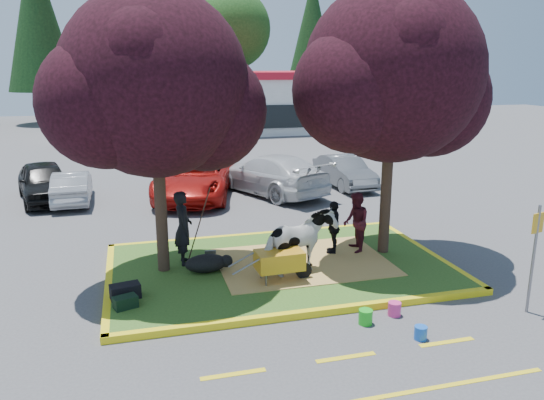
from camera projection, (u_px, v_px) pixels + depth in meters
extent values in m
plane|color=#424244|center=(280.00, 270.00, 13.18)|extent=(90.00, 90.00, 0.00)
cube|color=#30561A|center=(280.00, 267.00, 13.16)|extent=(8.00, 5.00, 0.15)
cube|color=yellow|center=(315.00, 313.00, 10.74)|extent=(8.30, 0.16, 0.15)
cube|color=yellow|center=(256.00, 236.00, 15.57)|extent=(8.30, 0.16, 0.15)
cube|color=yellow|center=(109.00, 284.00, 12.13)|extent=(0.16, 5.30, 0.15)
cube|color=yellow|center=(426.00, 252.00, 14.19)|extent=(0.16, 5.30, 0.15)
cube|color=tan|center=(303.00, 262.00, 13.29)|extent=(4.20, 3.00, 0.01)
cylinder|color=black|center=(160.00, 199.00, 12.36)|extent=(0.28, 0.28, 3.53)
sphere|color=black|center=(154.00, 83.00, 11.70)|extent=(4.20, 4.20, 4.20)
sphere|color=black|center=(206.00, 110.00, 12.34)|extent=(2.86, 2.86, 2.86)
sphere|color=black|center=(105.00, 102.00, 11.25)|extent=(2.86, 2.86, 2.86)
cylinder|color=black|center=(387.00, 183.00, 13.59)|extent=(0.28, 0.28, 3.70)
sphere|color=black|center=(393.00, 72.00, 12.90)|extent=(4.40, 4.40, 4.40)
sphere|color=black|center=(430.00, 99.00, 13.56)|extent=(2.99, 2.99, 2.99)
sphere|color=black|center=(355.00, 90.00, 12.44)|extent=(2.99, 2.99, 2.99)
cube|color=yellow|center=(233.00, 374.00, 8.74)|extent=(1.10, 0.12, 0.01)
cube|color=yellow|center=(346.00, 357.00, 9.25)|extent=(1.10, 0.12, 0.01)
cube|color=yellow|center=(447.00, 342.00, 9.75)|extent=(1.10, 0.12, 0.01)
cube|color=yellow|center=(376.00, 398.00, 8.13)|extent=(6.00, 0.10, 0.01)
cube|color=silver|center=(203.00, 105.00, 39.36)|extent=(20.00, 8.00, 4.00)
cube|color=#B51323|center=(202.00, 75.00, 38.82)|extent=(20.40, 8.40, 0.50)
cube|color=black|center=(211.00, 118.00, 35.72)|extent=(19.00, 0.10, 1.60)
cylinder|color=black|center=(46.00, 100.00, 44.75)|extent=(0.44, 0.44, 3.92)
cone|color=black|center=(38.00, 17.00, 43.08)|extent=(5.60, 5.60, 11.90)
cylinder|color=black|center=(143.00, 103.00, 48.28)|extent=(0.44, 0.44, 3.08)
sphere|color=#143811|center=(139.00, 42.00, 46.96)|extent=(6.16, 6.16, 6.16)
cylinder|color=black|center=(231.00, 99.00, 49.29)|extent=(0.44, 0.44, 3.64)
sphere|color=#143811|center=(230.00, 28.00, 47.74)|extent=(7.28, 7.28, 7.28)
cylinder|color=black|center=(311.00, 98.00, 51.80)|extent=(0.44, 0.44, 3.50)
cone|color=black|center=(312.00, 34.00, 50.30)|extent=(5.00, 5.00, 10.62)
cylinder|color=black|center=(390.00, 98.00, 52.91)|extent=(0.44, 0.44, 3.22)
sphere|color=#143811|center=(393.00, 41.00, 51.54)|extent=(6.44, 6.44, 6.44)
imported|color=silver|center=(299.00, 243.00, 12.36)|extent=(1.99, 1.42, 1.53)
ellipsoid|color=black|center=(206.00, 263.00, 12.60)|extent=(1.10, 0.76, 0.43)
imported|color=black|center=(183.00, 228.00, 12.99)|extent=(0.46, 0.69, 1.85)
imported|color=#45131D|center=(356.00, 222.00, 13.86)|extent=(0.73, 0.87, 1.60)
imported|color=black|center=(334.00, 227.00, 13.79)|extent=(0.64, 0.89, 1.40)
cylinder|color=black|center=(304.00, 271.00, 12.23)|extent=(0.38, 0.09, 0.38)
cylinder|color=slate|center=(266.00, 281.00, 11.79)|extent=(0.04, 0.04, 0.28)
cylinder|color=slate|center=(261.00, 273.00, 12.22)|extent=(0.04, 0.04, 0.28)
cube|color=#C88717|center=(279.00, 260.00, 12.01)|extent=(1.09, 0.68, 0.42)
cylinder|color=slate|center=(247.00, 266.00, 11.58)|extent=(0.69, 0.07, 0.35)
cylinder|color=slate|center=(243.00, 259.00, 12.02)|extent=(0.69, 0.07, 0.35)
cube|color=black|center=(125.00, 291.00, 11.20)|extent=(0.67, 0.45, 0.31)
cube|color=black|center=(125.00, 302.00, 10.77)|extent=(0.53, 0.42, 0.25)
cylinder|color=slate|center=(533.00, 260.00, 10.67)|extent=(0.06, 0.06, 2.28)
cube|color=gold|center=(538.00, 223.00, 10.48)|extent=(0.32, 0.11, 0.41)
cylinder|color=green|center=(366.00, 317.00, 10.41)|extent=(0.35, 0.35, 0.30)
cylinder|color=#DC3081|center=(394.00, 309.00, 10.76)|extent=(0.33, 0.33, 0.29)
cylinder|color=blue|center=(421.00, 333.00, 9.84)|extent=(0.28, 0.28, 0.26)
imported|color=black|center=(44.00, 182.00, 19.66)|extent=(2.63, 4.53, 1.45)
imported|color=gray|center=(72.00, 187.00, 19.44)|extent=(1.32, 3.60, 1.18)
imported|color=#A5120D|center=(195.00, 177.00, 20.20)|extent=(4.07, 6.20, 1.58)
imported|color=silver|center=(270.00, 174.00, 20.76)|extent=(4.19, 5.77, 1.55)
imported|color=#565A5E|center=(344.00, 172.00, 21.98)|extent=(1.54, 3.91, 1.27)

